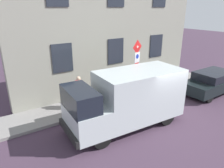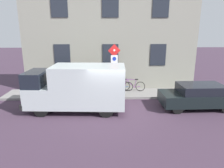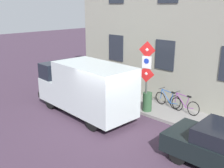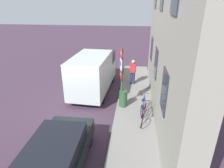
{
  "view_description": "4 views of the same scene",
  "coord_description": "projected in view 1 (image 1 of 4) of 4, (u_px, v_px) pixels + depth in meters",
  "views": [
    {
      "loc": [
        -5.99,
        6.96,
        5.03
      ],
      "look_at": [
        2.05,
        1.68,
        1.49
      ],
      "focal_mm": 33.18,
      "sensor_mm": 36.0,
      "label": 1
    },
    {
      "loc": [
        -10.05,
        0.31,
        4.36
      ],
      "look_at": [
        1.76,
        -0.04,
        1.16
      ],
      "focal_mm": 32.72,
      "sensor_mm": 36.0,
      "label": 2
    },
    {
      "loc": [
        -7.06,
        -7.17,
        5.0
      ],
      "look_at": [
        1.97,
        1.53,
        1.24
      ],
      "focal_mm": 42.36,
      "sensor_mm": 36.0,
      "label": 3
    },
    {
      "loc": [
        3.14,
        -9.54,
        5.44
      ],
      "look_at": [
        1.94,
        0.12,
        1.28
      ],
      "focal_mm": 30.87,
      "sensor_mm": 36.0,
      "label": 4
    }
  ],
  "objects": [
    {
      "name": "bicycle_blue",
      "position": [
        129.0,
        84.0,
        13.09
      ],
      "size": [
        0.48,
        1.71,
        0.89
      ],
      "rotation": [
        0.0,
        0.0,
        1.42
      ],
      "color": "black",
      "rests_on": "sidewalk_slab"
    },
    {
      "name": "delivery_van",
      "position": [
        128.0,
        98.0,
        9.04
      ],
      "size": [
        2.28,
        5.43,
        2.5
      ],
      "rotation": [
        0.0,
        0.0,
        1.52
      ],
      "color": "silver",
      "rests_on": "ground_plane"
    },
    {
      "name": "ground_plane",
      "position": [
        164.0,
        118.0,
        10.03
      ],
      "size": [
        80.0,
        80.0,
        0.0
      ],
      "primitive_type": "plane",
      "color": "#402E3F"
    },
    {
      "name": "pedestrian",
      "position": [
        79.0,
        91.0,
        10.46
      ],
      "size": [
        0.44,
        0.32,
        1.72
      ],
      "rotation": [
        0.0,
        0.0,
        4.55
      ],
      "color": "#262B47",
      "rests_on": "sidewalk_slab"
    },
    {
      "name": "building_facade",
      "position": [
        112.0,
        26.0,
        12.2
      ],
      "size": [
        0.75,
        12.15,
        8.11
      ],
      "color": "gray",
      "rests_on": "ground_plane"
    },
    {
      "name": "sidewalk_slab",
      "position": [
        124.0,
        95.0,
        12.53
      ],
      "size": [
        1.97,
        14.15,
        0.14
      ],
      "primitive_type": "cube",
      "color": "gray",
      "rests_on": "ground_plane"
    },
    {
      "name": "litter_bin",
      "position": [
        134.0,
        90.0,
        11.96
      ],
      "size": [
        0.44,
        0.44,
        0.9
      ],
      "primitive_type": "cylinder",
      "color": "#2D5133",
      "rests_on": "sidewalk_slab"
    },
    {
      "name": "sign_post_stacked",
      "position": [
        137.0,
        63.0,
        11.28
      ],
      "size": [
        0.2,
        0.55,
        3.21
      ],
      "color": "#474C47",
      "rests_on": "sidewalk_slab"
    },
    {
      "name": "bicycle_purple",
      "position": [
        139.0,
        82.0,
        13.52
      ],
      "size": [
        0.49,
        1.71,
        0.89
      ],
      "rotation": [
        0.0,
        0.0,
        1.42
      ],
      "color": "black",
      "rests_on": "sidewalk_slab"
    },
    {
      "name": "parked_hatchback",
      "position": [
        212.0,
        82.0,
        12.81
      ],
      "size": [
        1.82,
        4.03,
        1.38
      ],
      "rotation": [
        0.0,
        0.0,
        1.59
      ],
      "color": "black",
      "rests_on": "ground_plane"
    }
  ]
}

